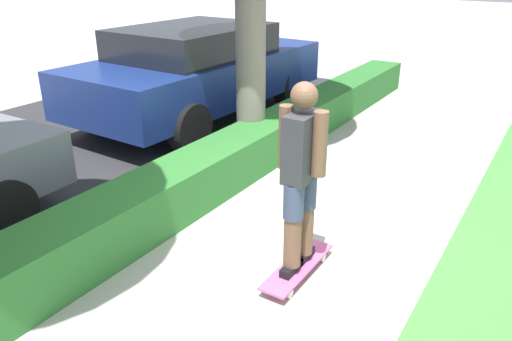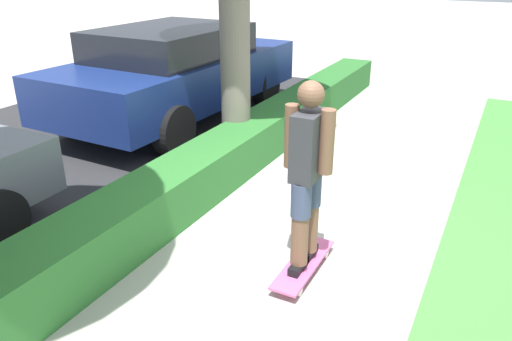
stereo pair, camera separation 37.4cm
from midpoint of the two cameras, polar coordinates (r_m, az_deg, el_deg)
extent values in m
plane|color=#ADA89E|center=(4.82, 5.35, -8.28)|extent=(60.00, 60.00, 0.00)
cube|color=#2D2D30|center=(7.29, -26.82, 0.56)|extent=(12.76, 5.00, 0.01)
cube|color=#2D702D|center=(5.41, -10.43, -1.72)|extent=(12.76, 0.60, 0.52)
cube|color=#DB5B93|center=(4.35, 2.95, -10.65)|extent=(0.91, 0.24, 0.02)
cylinder|color=silver|center=(4.59, 5.60, -9.49)|extent=(0.08, 0.04, 0.08)
cylinder|color=silver|center=(4.64, 3.52, -8.97)|extent=(0.08, 0.04, 0.08)
cylinder|color=silver|center=(4.12, 2.27, -13.69)|extent=(0.08, 0.04, 0.08)
cylinder|color=silver|center=(4.18, -0.03, -13.02)|extent=(0.08, 0.04, 0.08)
cube|color=black|center=(4.24, 2.33, -10.90)|extent=(0.26, 0.09, 0.07)
cylinder|color=brown|center=(4.03, 2.42, -6.19)|extent=(0.14, 0.14, 0.73)
cylinder|color=#3D4766|center=(3.92, 2.47, -3.40)|extent=(0.16, 0.16, 0.29)
cube|color=black|center=(4.41, 3.57, -9.44)|extent=(0.26, 0.09, 0.07)
cylinder|color=brown|center=(4.20, 3.70, -4.85)|extent=(0.14, 0.14, 0.73)
cylinder|color=#3D4766|center=(4.11, 3.78, -2.15)|extent=(0.16, 0.16, 0.29)
cube|color=#333338|center=(3.85, 3.28, 2.81)|extent=(0.35, 0.19, 0.54)
cylinder|color=brown|center=(3.78, 5.31, 3.22)|extent=(0.11, 0.11, 0.51)
cylinder|color=brown|center=(3.89, 1.34, 3.90)|extent=(0.11, 0.11, 0.51)
sphere|color=brown|center=(3.73, 3.42, 8.65)|extent=(0.21, 0.21, 0.21)
cylinder|color=#70665B|center=(6.43, -4.19, 15.92)|extent=(0.38, 0.38, 3.39)
cube|color=navy|center=(8.35, -10.21, 10.43)|extent=(4.57, 2.13, 0.70)
cube|color=black|center=(8.14, -11.09, 14.19)|extent=(2.40, 1.82, 0.46)
cylinder|color=black|center=(9.10, -0.05, 9.59)|extent=(0.71, 0.24, 0.71)
cylinder|color=black|center=(10.05, -9.47, 10.59)|extent=(0.71, 0.24, 0.71)
cylinder|color=black|center=(6.84, -10.87, 4.46)|extent=(0.71, 0.24, 0.71)
cylinder|color=black|center=(8.05, -21.26, 6.15)|extent=(0.71, 0.24, 0.71)
camera|label=1|loc=(0.19, 87.64, 1.02)|focal=35.00mm
camera|label=2|loc=(0.19, -92.36, -1.02)|focal=35.00mm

